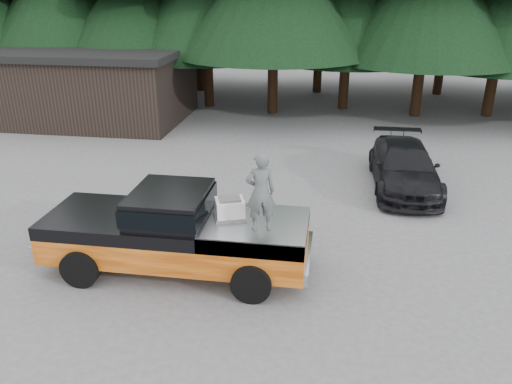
# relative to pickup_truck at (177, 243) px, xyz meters

# --- Properties ---
(ground) EXTENTS (120.00, 120.00, 0.00)m
(ground) POSITION_rel_pickup_truck_xyz_m (1.28, 0.60, -0.67)
(ground) COLOR #535356
(ground) RESTS_ON ground
(pickup_truck) EXTENTS (6.00, 2.04, 1.33)m
(pickup_truck) POSITION_rel_pickup_truck_xyz_m (0.00, 0.00, 0.00)
(pickup_truck) COLOR orange
(pickup_truck) RESTS_ON ground
(truck_cab) EXTENTS (1.66, 1.90, 0.59)m
(truck_cab) POSITION_rel_pickup_truck_xyz_m (-0.10, 0.00, 0.96)
(truck_cab) COLOR black
(truck_cab) RESTS_ON pickup_truck
(air_compressor) EXTENTS (0.73, 0.67, 0.41)m
(air_compressor) POSITION_rel_pickup_truck_xyz_m (1.21, 0.10, 0.87)
(air_compressor) COLOR silver
(air_compressor) RESTS_ON pickup_truck
(man_on_bed) EXTENTS (0.71, 0.57, 1.67)m
(man_on_bed) POSITION_rel_pickup_truck_xyz_m (1.94, -0.33, 1.50)
(man_on_bed) COLOR #4C5253
(man_on_bed) RESTS_ON pickup_truck
(parked_car) EXTENTS (2.03, 4.82, 1.39)m
(parked_car) POSITION_rel_pickup_truck_xyz_m (5.62, 5.87, 0.03)
(parked_car) COLOR black
(parked_car) RESTS_ON ground
(utility_building) EXTENTS (8.40, 6.40, 3.30)m
(utility_building) POSITION_rel_pickup_truck_xyz_m (-7.72, 12.60, 1.00)
(utility_building) COLOR black
(utility_building) RESTS_ON ground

